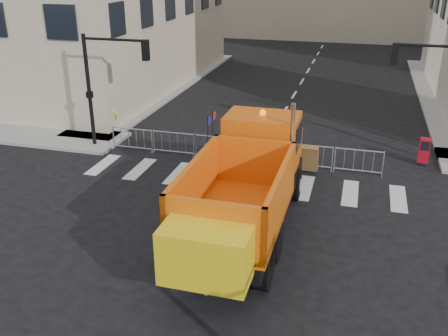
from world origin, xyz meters
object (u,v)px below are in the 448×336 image
(cop_b, at_px, (274,149))
(worker, at_px, (106,113))
(cop_c, at_px, (292,150))
(cop_a, at_px, (283,152))
(plow_truck, at_px, (246,184))
(newspaper_box, at_px, (424,150))

(cop_b, distance_m, worker, 9.57)
(cop_c, xyz_separation_m, worker, (-10.04, 2.47, 0.12))
(cop_a, relative_size, worker, 0.89)
(plow_truck, distance_m, cop_a, 5.84)
(plow_truck, bearing_deg, cop_c, -6.59)
(cop_c, relative_size, worker, 1.04)
(plow_truck, distance_m, worker, 12.47)
(plow_truck, relative_size, cop_a, 6.35)
(plow_truck, height_order, newspaper_box, plow_truck)
(plow_truck, height_order, cop_a, plow_truck)
(plow_truck, bearing_deg, newspaper_box, -37.44)
(cop_a, relative_size, cop_c, 0.86)
(worker, bearing_deg, cop_a, -43.22)
(cop_b, xyz_separation_m, cop_c, (0.80, 0.00, 0.04))
(cop_a, height_order, newspaper_box, cop_a)
(cop_a, xyz_separation_m, cop_c, (0.38, 0.00, 0.14))
(cop_b, relative_size, newspaper_box, 1.73)
(cop_a, xyz_separation_m, cop_b, (-0.42, 0.00, 0.10))
(cop_b, height_order, newspaper_box, cop_b)
(worker, distance_m, newspaper_box, 15.57)
(cop_a, bearing_deg, plow_truck, 42.51)
(cop_a, height_order, worker, worker)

